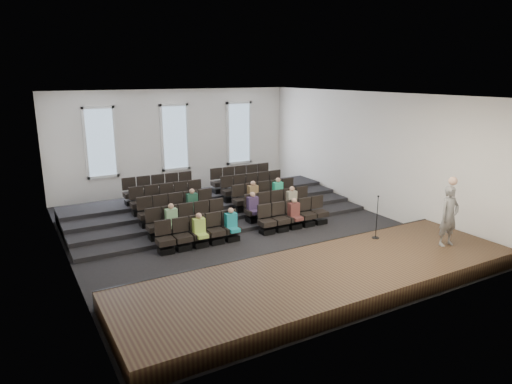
{
  "coord_description": "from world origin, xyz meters",
  "views": [
    {
      "loc": [
        -7.4,
        -14.21,
        5.69
      ],
      "look_at": [
        0.88,
        0.5,
        1.31
      ],
      "focal_mm": 32.0,
      "sensor_mm": 36.0,
      "label": 1
    }
  ],
  "objects": [
    {
      "name": "stage",
      "position": [
        0.0,
        -5.1,
        0.25
      ],
      "size": [
        11.8,
        3.6,
        0.5
      ],
      "primitive_type": "cube",
      "color": "#44331D",
      "rests_on": "ground"
    },
    {
      "name": "wall_right",
      "position": [
        6.02,
        0.0,
        2.5
      ],
      "size": [
        0.04,
        14.0,
        5.0
      ],
      "primitive_type": "cube",
      "color": "white",
      "rests_on": "ground"
    },
    {
      "name": "stage_lip",
      "position": [
        0.0,
        -3.33,
        0.25
      ],
      "size": [
        11.8,
        0.06,
        0.52
      ],
      "primitive_type": "cube",
      "color": "black",
      "rests_on": "ground"
    },
    {
      "name": "risers",
      "position": [
        0.0,
        3.17,
        0.2
      ],
      "size": [
        11.8,
        4.8,
        0.6
      ],
      "color": "black",
      "rests_on": "ground"
    },
    {
      "name": "ground",
      "position": [
        0.0,
        0.0,
        0.0
      ],
      "size": [
        14.0,
        14.0,
        0.0
      ],
      "primitive_type": "plane",
      "color": "black",
      "rests_on": "ground"
    },
    {
      "name": "seating_rows",
      "position": [
        -0.0,
        1.54,
        0.68
      ],
      "size": [
        6.8,
        4.7,
        1.67
      ],
      "color": "black",
      "rests_on": "ground"
    },
    {
      "name": "wall_back",
      "position": [
        0.0,
        7.02,
        2.5
      ],
      "size": [
        12.0,
        0.04,
        5.0
      ],
      "primitive_type": "cube",
      "color": "white",
      "rests_on": "ground"
    },
    {
      "name": "wall_front",
      "position": [
        0.0,
        -7.02,
        2.5
      ],
      "size": [
        12.0,
        0.04,
        5.0
      ],
      "primitive_type": "cube",
      "color": "white",
      "rests_on": "ground"
    },
    {
      "name": "mic_stand",
      "position": [
        2.89,
        -3.9,
        0.93
      ],
      "size": [
        0.24,
        0.24,
        1.44
      ],
      "color": "black",
      "rests_on": "stage"
    },
    {
      "name": "speaker",
      "position": [
        4.37,
        -5.45,
        1.45
      ],
      "size": [
        0.72,
        0.5,
        1.89
      ],
      "primitive_type": "imported",
      "rotation": [
        0.0,
        0.0,
        -0.07
      ],
      "color": "slate",
      "rests_on": "stage"
    },
    {
      "name": "windows",
      "position": [
        0.0,
        6.95,
        2.7
      ],
      "size": [
        8.44,
        0.1,
        3.24
      ],
      "color": "white",
      "rests_on": "wall_back"
    },
    {
      "name": "ceiling",
      "position": [
        0.0,
        0.0,
        5.01
      ],
      "size": [
        12.0,
        14.0,
        0.02
      ],
      "primitive_type": "cube",
      "color": "white",
      "rests_on": "ground"
    },
    {
      "name": "audience",
      "position": [
        0.28,
        0.45,
        0.83
      ],
      "size": [
        5.45,
        2.64,
        1.1
      ],
      "color": "#B3D756",
      "rests_on": "seating_rows"
    },
    {
      "name": "wall_left",
      "position": [
        -6.02,
        0.0,
        2.5
      ],
      "size": [
        0.04,
        14.0,
        5.0
      ],
      "primitive_type": "cube",
      "color": "white",
      "rests_on": "ground"
    }
  ]
}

